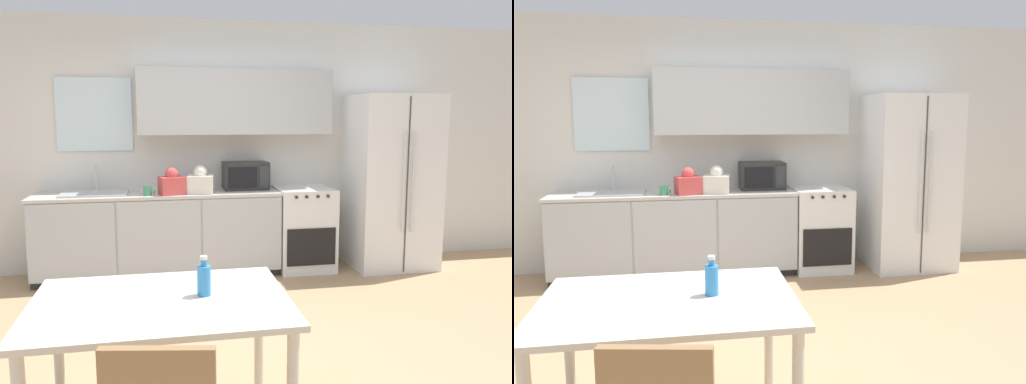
% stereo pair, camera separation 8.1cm
% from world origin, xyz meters
% --- Properties ---
extents(ground_plane, '(12.00, 12.00, 0.00)m').
position_xyz_m(ground_plane, '(0.00, 0.00, 0.00)').
color(ground_plane, tan).
extents(wall_back, '(12.00, 0.38, 2.70)m').
position_xyz_m(wall_back, '(0.09, 2.06, 1.44)').
color(wall_back, silver).
rests_on(wall_back, ground_plane).
extents(kitchen_counter, '(2.51, 0.61, 0.89)m').
position_xyz_m(kitchen_counter, '(-0.29, 1.77, 0.45)').
color(kitchen_counter, '#333333').
rests_on(kitchen_counter, ground_plane).
extents(oven_range, '(0.61, 0.63, 0.90)m').
position_xyz_m(oven_range, '(1.26, 1.76, 0.45)').
color(oven_range, white).
rests_on(oven_range, ground_plane).
extents(refrigerator, '(0.90, 0.79, 1.90)m').
position_xyz_m(refrigerator, '(2.25, 1.69, 0.95)').
color(refrigerator, white).
rests_on(refrigerator, ground_plane).
extents(kitchen_sink, '(0.66, 0.44, 0.28)m').
position_xyz_m(kitchen_sink, '(-0.93, 1.78, 0.90)').
color(kitchen_sink, '#B7BABC').
rests_on(kitchen_sink, kitchen_counter).
extents(microwave, '(0.48, 0.34, 0.30)m').
position_xyz_m(microwave, '(0.64, 1.87, 1.03)').
color(microwave, '#282828').
rests_on(microwave, kitchen_counter).
extents(coffee_mug, '(0.11, 0.08, 0.10)m').
position_xyz_m(coffee_mug, '(-0.39, 1.59, 0.94)').
color(coffee_mug, '#3F8C66').
rests_on(coffee_mug, kitchen_counter).
extents(grocery_bag_0, '(0.29, 0.26, 0.29)m').
position_xyz_m(grocery_bag_0, '(0.13, 1.65, 1.01)').
color(grocery_bag_0, silver).
rests_on(grocery_bag_0, kitchen_counter).
extents(grocery_bag_1, '(0.29, 0.26, 0.28)m').
position_xyz_m(grocery_bag_1, '(-0.16, 1.62, 1.00)').
color(grocery_bag_1, '#D14C4C').
rests_on(grocery_bag_1, kitchen_counter).
extents(dining_table, '(1.26, 0.89, 0.75)m').
position_xyz_m(dining_table, '(-0.29, -1.03, 0.66)').
color(dining_table, beige).
rests_on(dining_table, ground_plane).
extents(drink_bottle, '(0.07, 0.07, 0.20)m').
position_xyz_m(drink_bottle, '(-0.07, -1.00, 0.84)').
color(drink_bottle, '#338CD8').
rests_on(drink_bottle, dining_table).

